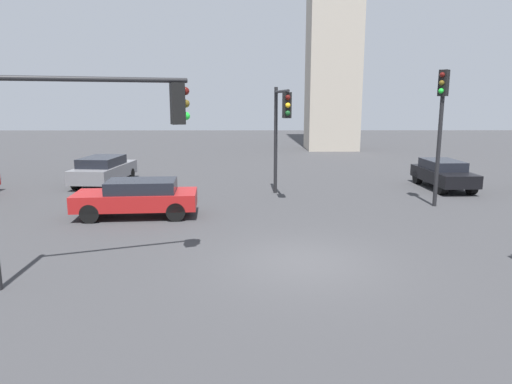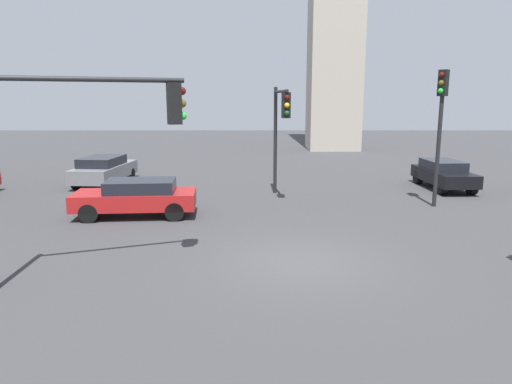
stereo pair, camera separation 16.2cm
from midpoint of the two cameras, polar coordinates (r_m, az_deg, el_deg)
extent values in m
plane|color=#38383A|center=(12.66, 6.04, -8.51)|extent=(106.94, 106.94, 0.00)
cylinder|color=black|center=(21.33, 2.84, 6.25)|extent=(0.16, 0.16, 4.81)
cylinder|color=black|center=(19.82, 3.58, 12.19)|extent=(0.45, 2.90, 0.12)
cube|color=black|center=(18.63, 4.19, 10.54)|extent=(0.35, 0.35, 1.00)
sphere|color=#4C0F0C|center=(18.44, 4.32, 11.47)|extent=(0.20, 0.20, 0.20)
sphere|color=yellow|center=(18.44, 4.31, 10.54)|extent=(0.20, 0.20, 0.20)
sphere|color=#14471E|center=(18.44, 4.29, 9.60)|extent=(0.20, 0.20, 0.20)
cylinder|color=black|center=(19.92, 21.93, 5.93)|extent=(0.16, 0.16, 5.39)
cube|color=black|center=(19.87, 22.40, 12.24)|extent=(0.45, 0.45, 1.00)
sphere|color=#4C0F0C|center=(19.69, 22.25, 13.14)|extent=(0.20, 0.20, 0.20)
sphere|color=#594714|center=(19.68, 22.18, 12.27)|extent=(0.20, 0.20, 0.20)
sphere|color=green|center=(19.68, 22.11, 11.40)|extent=(0.20, 0.20, 0.20)
cylinder|color=black|center=(11.48, -19.52, 12.88)|extent=(4.26, 1.68, 0.12)
cube|color=black|center=(11.68, -9.33, 10.62)|extent=(0.41, 0.41, 1.00)
sphere|color=#4C0F0C|center=(11.72, -8.40, 12.12)|extent=(0.20, 0.20, 0.20)
sphere|color=#594714|center=(11.72, -8.36, 10.65)|extent=(0.20, 0.20, 0.20)
sphere|color=green|center=(11.73, -8.31, 9.19)|extent=(0.20, 0.20, 0.20)
cube|color=black|center=(24.28, 22.41, 1.82)|extent=(1.87, 4.19, 0.59)
cube|color=black|center=(24.39, 22.30, 3.04)|extent=(1.59, 2.37, 0.48)
cylinder|color=black|center=(23.39, 25.31, 0.53)|extent=(0.34, 0.70, 0.69)
cylinder|color=black|center=(22.78, 22.20, 0.52)|extent=(0.34, 0.70, 0.69)
cylinder|color=black|center=(25.87, 22.50, 1.69)|extent=(0.34, 0.70, 0.69)
cylinder|color=black|center=(25.32, 19.63, 1.71)|extent=(0.34, 0.70, 0.69)
cube|color=maroon|center=(17.72, -14.07, -0.91)|extent=(4.53, 2.13, 0.59)
cube|color=black|center=(17.59, -13.45, 0.68)|extent=(2.58, 1.76, 0.48)
cylinder|color=black|center=(17.41, -19.29, -2.42)|extent=(0.70, 0.37, 0.68)
cylinder|color=black|center=(18.79, -18.16, -1.37)|extent=(0.70, 0.37, 0.68)
cylinder|color=black|center=(16.88, -9.43, -2.35)|extent=(0.70, 0.37, 0.68)
cylinder|color=black|center=(18.30, -9.03, -1.27)|extent=(0.70, 0.37, 0.68)
cube|color=slate|center=(25.06, -17.62, 2.41)|extent=(2.29, 4.70, 0.68)
cube|color=black|center=(24.78, -17.90, 3.57)|extent=(1.88, 2.69, 0.49)
cylinder|color=black|center=(26.82, -17.82, 2.22)|extent=(0.39, 0.62, 0.59)
cylinder|color=black|center=(26.25, -14.72, 2.21)|extent=(0.39, 0.62, 0.59)
cylinder|color=black|center=(24.05, -20.69, 1.04)|extent=(0.39, 0.62, 0.59)
cylinder|color=black|center=(23.41, -17.30, 0.99)|extent=(0.39, 0.62, 0.59)
camera|label=1|loc=(0.08, -89.69, 0.06)|focal=32.70mm
camera|label=2|loc=(0.08, 90.31, -0.06)|focal=32.70mm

